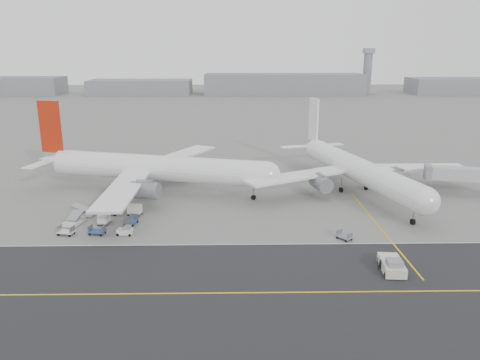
{
  "coord_description": "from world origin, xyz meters",
  "views": [
    {
      "loc": [
        3.42,
        -73.14,
        31.02
      ],
      "look_at": [
        4.97,
        12.0,
        7.01
      ],
      "focal_mm": 35.0,
      "sensor_mm": 36.0,
      "label": 1
    }
  ],
  "objects_px": {
    "jet_bridge": "(465,176)",
    "airliner_a": "(153,168)",
    "airliner_b": "(356,168)",
    "control_tower": "(367,70)",
    "ground_crew_a": "(380,265)",
    "pushback_tug": "(392,265)"
  },
  "relations": [
    {
      "from": "jet_bridge",
      "to": "pushback_tug",
      "type": "bearing_deg",
      "value": -114.63
    },
    {
      "from": "jet_bridge",
      "to": "control_tower",
      "type": "bearing_deg",
      "value": 92.35
    },
    {
      "from": "ground_crew_a",
      "to": "airliner_a",
      "type": "bearing_deg",
      "value": 153.37
    },
    {
      "from": "control_tower",
      "to": "ground_crew_a",
      "type": "distance_m",
      "value": 287.24
    },
    {
      "from": "airliner_b",
      "to": "pushback_tug",
      "type": "height_order",
      "value": "airliner_b"
    },
    {
      "from": "control_tower",
      "to": "pushback_tug",
      "type": "height_order",
      "value": "control_tower"
    },
    {
      "from": "airliner_b",
      "to": "pushback_tug",
      "type": "xyz_separation_m",
      "value": [
        -4.52,
        -39.09,
        -4.4
      ]
    },
    {
      "from": "control_tower",
      "to": "pushback_tug",
      "type": "distance_m",
      "value": 287.12
    },
    {
      "from": "airliner_b",
      "to": "jet_bridge",
      "type": "relative_size",
      "value": 3.07
    },
    {
      "from": "jet_bridge",
      "to": "airliner_a",
      "type": "bearing_deg",
      "value": -169.89
    },
    {
      "from": "pushback_tug",
      "to": "ground_crew_a",
      "type": "xyz_separation_m",
      "value": [
        -1.62,
        0.32,
        -0.12
      ]
    },
    {
      "from": "control_tower",
      "to": "jet_bridge",
      "type": "bearing_deg",
      "value": -100.78
    },
    {
      "from": "airliner_b",
      "to": "airliner_a",
      "type": "bearing_deg",
      "value": 165.1
    },
    {
      "from": "pushback_tug",
      "to": "control_tower",
      "type": "bearing_deg",
      "value": 80.39
    },
    {
      "from": "ground_crew_a",
      "to": "jet_bridge",
      "type": "bearing_deg",
      "value": 68.78
    },
    {
      "from": "control_tower",
      "to": "jet_bridge",
      "type": "distance_m",
      "value": 246.11
    },
    {
      "from": "jet_bridge",
      "to": "ground_crew_a",
      "type": "bearing_deg",
      "value": -116.48
    },
    {
      "from": "pushback_tug",
      "to": "ground_crew_a",
      "type": "distance_m",
      "value": 1.66
    },
    {
      "from": "airliner_b",
      "to": "ground_crew_a",
      "type": "xyz_separation_m",
      "value": [
        -6.14,
        -38.77,
        -4.52
      ]
    },
    {
      "from": "control_tower",
      "to": "ground_crew_a",
      "type": "xyz_separation_m",
      "value": [
        -75.18,
        -276.8,
        -15.43
      ]
    },
    {
      "from": "control_tower",
      "to": "airliner_a",
      "type": "bearing_deg",
      "value": -115.61
    },
    {
      "from": "control_tower",
      "to": "airliner_a",
      "type": "distance_m",
      "value": 264.04
    }
  ]
}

